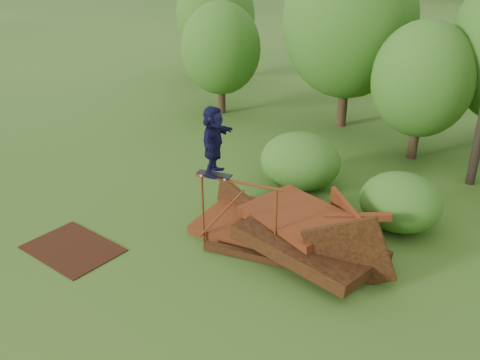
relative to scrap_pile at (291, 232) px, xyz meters
The scene contains 12 objects.
ground 2.49m from the scrap_pile, 101.24° to the right, with size 240.00×240.00×0.00m, color #2D5116.
scrap_pile is the anchor object (origin of this frame).
grind_rail 1.59m from the scrap_pile, 134.32° to the right, with size 2.13×0.65×1.87m.
skateboard 2.43m from the scrap_pile, 143.80° to the right, with size 0.88×0.45×0.09m.
skater 3.04m from the scrap_pile, 143.80° to the right, with size 1.54×0.49×1.66m, color #111036.
flat_plate 5.44m from the scrap_pile, 140.37° to the right, with size 2.27×1.62×0.03m, color black.
tree_0 11.14m from the scrap_pile, 138.53° to the left, with size 3.29×3.29×4.64m.
tree_1 10.17m from the scrap_pile, 110.38° to the left, with size 5.01×5.01×6.97m.
tree_2 7.73m from the scrap_pile, 88.05° to the left, with size 3.32×3.32×4.68m.
tree_6 16.72m from the scrap_pile, 136.38° to the left, with size 3.96×3.96×5.54m.
shrub_left 3.45m from the scrap_pile, 118.24° to the left, with size 2.47×2.28×1.71m, color #1C5216.
shrub_right 3.08m from the scrap_pile, 54.51° to the left, with size 2.16×1.98×1.53m, color #1C5216.
Camera 1 is at (6.49, -7.43, 7.23)m, focal length 40.00 mm.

